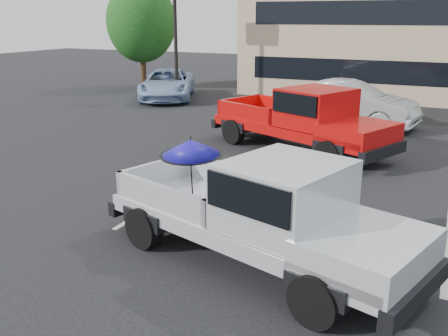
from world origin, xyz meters
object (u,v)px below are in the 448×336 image
(silver_sedan, at_px, (349,103))
(tree_left, at_px, (141,22))
(blue_suv, at_px, (167,84))
(silver_pickup, at_px, (272,209))
(motel_sign, at_px, (175,3))
(red_pickup, at_px, (311,118))

(silver_sedan, bearing_deg, tree_left, 75.76)
(blue_suv, bearing_deg, silver_pickup, -78.88)
(motel_sign, relative_size, blue_suv, 1.12)
(silver_pickup, relative_size, silver_sedan, 1.17)
(motel_sign, bearing_deg, blue_suv, -179.37)
(red_pickup, distance_m, silver_sedan, 4.61)
(silver_sedan, bearing_deg, silver_pickup, -165.30)
(red_pickup, bearing_deg, tree_left, 164.74)
(motel_sign, relative_size, silver_sedan, 1.17)
(silver_pickup, bearing_deg, silver_sedan, 112.84)
(tree_left, xyz_separation_m, silver_sedan, (13.09, -5.60, -2.89))
(tree_left, height_order, silver_sedan, tree_left)
(motel_sign, relative_size, red_pickup, 0.94)
(red_pickup, distance_m, blue_suv, 11.86)
(motel_sign, height_order, red_pickup, motel_sign)
(silver_pickup, distance_m, silver_sedan, 12.12)
(red_pickup, height_order, silver_sedan, red_pickup)
(silver_pickup, bearing_deg, motel_sign, 142.20)
(motel_sign, distance_m, blue_suv, 3.95)
(silver_pickup, distance_m, blue_suv, 18.24)
(red_pickup, relative_size, silver_sedan, 1.24)
(blue_suv, bearing_deg, silver_sedan, -40.51)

